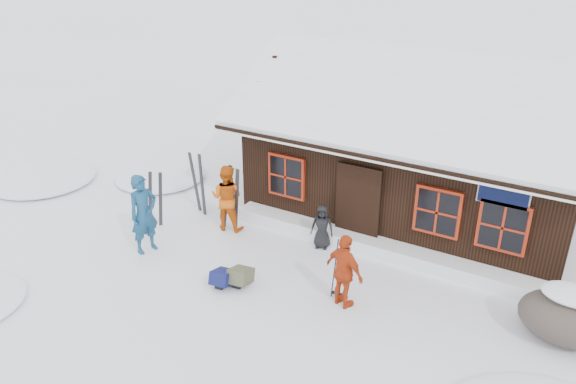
# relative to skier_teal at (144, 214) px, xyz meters

# --- Properties ---
(ground) EXTENTS (120.00, 120.00, 0.00)m
(ground) POSITION_rel_skier_teal_xyz_m (3.30, 0.44, -0.98)
(ground) COLOR white
(ground) RESTS_ON ground
(mountain_hut) EXTENTS (8.90, 6.09, 4.42)m
(mountain_hut) POSITION_rel_skier_teal_xyz_m (4.80, 5.42, 0.60)
(mountain_hut) COLOR black
(mountain_hut) RESTS_ON ground
(snow_drift) EXTENTS (7.60, 0.60, 0.35)m
(snow_drift) POSITION_rel_skier_teal_xyz_m (4.80, 2.69, -0.80)
(snow_drift) COLOR white
(snow_drift) RESTS_ON ground
(snow_mounds) EXTENTS (20.60, 13.20, 0.48)m
(snow_mounds) POSITION_rel_skier_teal_xyz_m (4.95, 2.31, -0.98)
(snow_mounds) COLOR white
(snow_mounds) RESTS_ON ground
(skier_teal) EXTENTS (0.63, 0.81, 1.96)m
(skier_teal) POSITION_rel_skier_teal_xyz_m (0.00, 0.00, 0.00)
(skier_teal) COLOR navy
(skier_teal) RESTS_ON ground
(skier_orange_left) EXTENTS (0.97, 0.83, 1.75)m
(skier_orange_left) POSITION_rel_skier_teal_xyz_m (1.02, 1.89, -0.11)
(skier_orange_left) COLOR #C9530E
(skier_orange_left) RESTS_ON ground
(skier_orange_right) EXTENTS (1.03, 0.69, 1.63)m
(skier_orange_right) POSITION_rel_skier_teal_xyz_m (5.02, 0.40, -0.16)
(skier_orange_right) COLOR #B33612
(skier_orange_right) RESTS_ON ground
(skier_crouched) EXTENTS (0.63, 0.50, 1.12)m
(skier_crouched) POSITION_rel_skier_teal_xyz_m (3.55, 2.27, -0.42)
(skier_crouched) COLOR black
(skier_crouched) RESTS_ON ground
(boulder) EXTENTS (1.72, 1.29, 1.01)m
(boulder) POSITION_rel_skier_teal_xyz_m (9.04, 1.54, -0.47)
(boulder) COLOR #4C433D
(boulder) RESTS_ON ground
(ski_pair_left) EXTENTS (0.41, 0.30, 1.58)m
(ski_pair_left) POSITION_rel_skier_teal_xyz_m (-0.64, 1.06, -0.24)
(ski_pair_left) COLOR black
(ski_pair_left) RESTS_ON ground
(ski_pair_mid) EXTENTS (0.56, 0.17, 1.75)m
(ski_pair_mid) POSITION_rel_skier_teal_xyz_m (-0.20, 2.27, -0.15)
(ski_pair_mid) COLOR black
(ski_pair_mid) RESTS_ON ground
(ski_pair_right) EXTENTS (0.63, 0.14, 1.79)m
(ski_pair_right) POSITION_rel_skier_teal_xyz_m (1.12, 1.96, -0.13)
(ski_pair_right) COLOR black
(ski_pair_right) RESTS_ON ground
(ski_poles) EXTENTS (0.25, 0.12, 1.40)m
(ski_poles) POSITION_rel_skier_teal_xyz_m (4.78, 0.60, -0.32)
(ski_poles) COLOR black
(ski_poles) RESTS_ON ground
(backpack_blue) EXTENTS (0.47, 0.58, 0.29)m
(backpack_blue) POSITION_rel_skier_teal_xyz_m (2.46, -0.29, -0.83)
(backpack_blue) COLOR #11164A
(backpack_blue) RESTS_ON ground
(backpack_olive) EXTENTS (0.50, 0.61, 0.31)m
(backpack_olive) POSITION_rel_skier_teal_xyz_m (2.77, -0.06, -0.83)
(backpack_olive) COLOR #494A35
(backpack_olive) RESTS_ON ground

